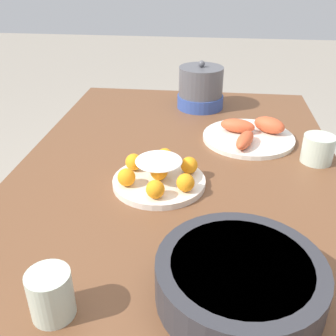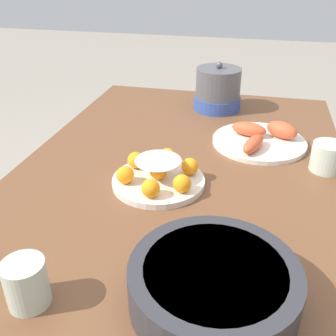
{
  "view_description": "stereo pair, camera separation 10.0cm",
  "coord_description": "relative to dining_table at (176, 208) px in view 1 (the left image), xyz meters",
  "views": [
    {
      "loc": [
        0.88,
        0.08,
        1.28
      ],
      "look_at": [
        0.02,
        -0.02,
        0.8
      ],
      "focal_mm": 42.0,
      "sensor_mm": 36.0,
      "label": 1
    },
    {
      "loc": [
        0.87,
        0.18,
        1.28
      ],
      "look_at": [
        0.02,
        -0.02,
        0.8
      ],
      "focal_mm": 42.0,
      "sensor_mm": 36.0,
      "label": 2
    }
  ],
  "objects": [
    {
      "name": "warming_pot",
      "position": [
        -0.55,
        0.04,
        0.17
      ],
      "size": [
        0.17,
        0.17,
        0.18
      ],
      "color": "#334C99",
      "rests_on": "dining_table"
    },
    {
      "name": "cup_near",
      "position": [
        0.46,
        -0.16,
        0.14
      ],
      "size": [
        0.07,
        0.07,
        0.09
      ],
      "color": "beige",
      "rests_on": "dining_table"
    },
    {
      "name": "seafood_platter",
      "position": [
        -0.27,
        0.2,
        0.11
      ],
      "size": [
        0.29,
        0.29,
        0.06
      ],
      "color": "silver",
      "rests_on": "dining_table"
    },
    {
      "name": "serving_bowl",
      "position": [
        0.39,
        0.14,
        0.14
      ],
      "size": [
        0.29,
        0.29,
        0.08
      ],
      "color": "#2D2D33",
      "rests_on": "dining_table"
    },
    {
      "name": "cake_plate",
      "position": [
        0.03,
        -0.04,
        0.12
      ],
      "size": [
        0.24,
        0.24,
        0.08
      ],
      "color": "silver",
      "rests_on": "dining_table"
    },
    {
      "name": "dining_table",
      "position": [
        0.0,
        0.0,
        0.0
      ],
      "size": [
        1.47,
        0.9,
        0.76
      ],
      "color": "brown",
      "rests_on": "ground_plane"
    },
    {
      "name": "cup_far",
      "position": [
        -0.14,
        0.38,
        0.13
      ],
      "size": [
        0.09,
        0.09,
        0.08
      ],
      "color": "beige",
      "rests_on": "dining_table"
    }
  ]
}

